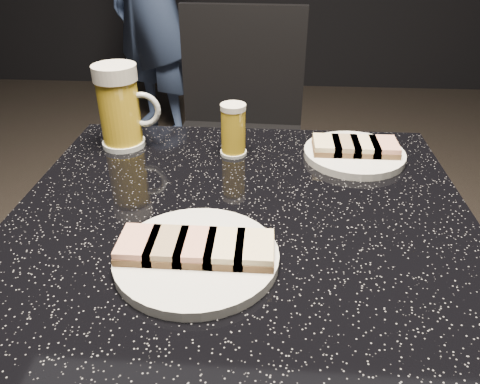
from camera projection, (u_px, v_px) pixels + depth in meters
The scene contains 8 objects.
plate_large at pixel (197, 257), 0.61m from camera, with size 0.21×0.21×0.01m, color silver.
plate_small at pixel (354, 154), 0.87m from camera, with size 0.19×0.19×0.01m, color white.
table at pixel (240, 336), 0.81m from camera, with size 0.70×0.70×0.75m.
beer_mug at pixel (120, 107), 0.88m from camera, with size 0.12×0.08×0.16m.
beer_tumbler at pixel (233, 130), 0.86m from camera, with size 0.05×0.05×0.10m.
chair at pixel (239, 127), 1.63m from camera, with size 0.45×0.45×0.89m.
canapes_on_plate_large at pixel (196, 247), 0.60m from camera, with size 0.20×0.07×0.02m.
canapes_on_plate_small at pixel (355, 146), 0.86m from camera, with size 0.15×0.07×0.02m.
Camera 1 is at (0.04, -0.57, 1.14)m, focal length 35.00 mm.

